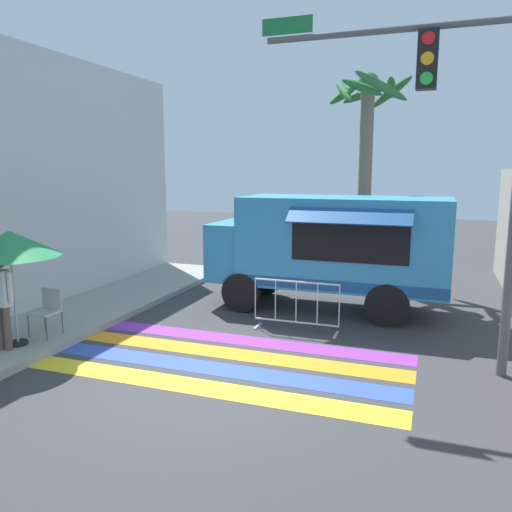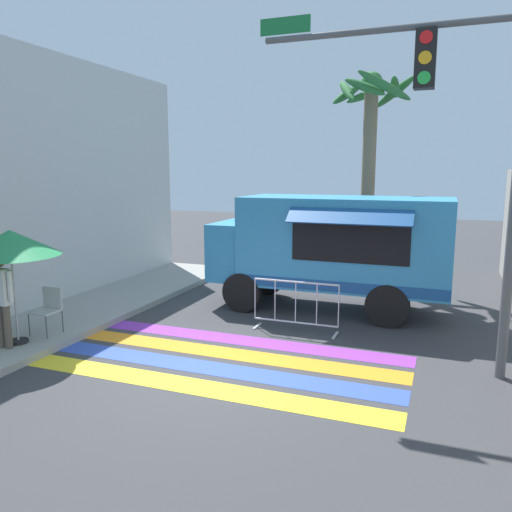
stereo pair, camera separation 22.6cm
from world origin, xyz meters
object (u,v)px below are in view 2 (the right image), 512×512
(patio_umbrella, at_px, (10,243))
(palm_tree, at_px, (370,141))
(traffic_signal_pole, at_px, (462,123))
(vendor_person, at_px, (2,295))
(folding_chair, at_px, (49,306))
(barricade_front, at_px, (295,307))
(food_truck, at_px, (326,245))

(patio_umbrella, xyz_separation_m, palm_tree, (5.28, 8.21, 2.18))
(palm_tree, bearing_deg, traffic_signal_pole, -69.78)
(traffic_signal_pole, xyz_separation_m, vendor_person, (-7.63, -2.13, -2.97))
(traffic_signal_pole, distance_m, folding_chair, 8.31)
(folding_chair, relative_size, vendor_person, 0.53)
(vendor_person, height_order, barricade_front, vendor_person)
(barricade_front, height_order, palm_tree, palm_tree)
(traffic_signal_pole, xyz_separation_m, barricade_front, (-3.01, 1.09, -3.57))
(traffic_signal_pole, height_order, vendor_person, traffic_signal_pole)
(barricade_front, bearing_deg, folding_chair, -153.28)
(folding_chair, bearing_deg, vendor_person, -120.30)
(vendor_person, relative_size, palm_tree, 0.28)
(food_truck, relative_size, vendor_person, 3.26)
(food_truck, xyz_separation_m, folding_chair, (-4.68, -4.18, -0.91))
(traffic_signal_pole, relative_size, barricade_front, 3.26)
(food_truck, xyz_separation_m, traffic_signal_pole, (2.80, -3.01, 2.51))
(patio_umbrella, height_order, palm_tree, palm_tree)
(traffic_signal_pole, height_order, folding_chair, traffic_signal_pole)
(traffic_signal_pole, relative_size, folding_chair, 6.57)
(patio_umbrella, bearing_deg, palm_tree, 57.27)
(palm_tree, bearing_deg, food_truck, -97.85)
(barricade_front, bearing_deg, food_truck, 84.03)
(folding_chair, bearing_deg, food_truck, 19.45)
(food_truck, distance_m, barricade_front, 2.21)
(folding_chair, bearing_deg, traffic_signal_pole, -13.44)
(traffic_signal_pole, xyz_separation_m, patio_umbrella, (-7.62, -1.85, -2.06))
(folding_chair, bearing_deg, palm_tree, 33.36)
(traffic_signal_pole, relative_size, palm_tree, 0.98)
(vendor_person, xyz_separation_m, palm_tree, (5.28, 8.49, 3.09))
(patio_umbrella, bearing_deg, barricade_front, 32.52)
(food_truck, relative_size, folding_chair, 6.18)
(barricade_front, distance_m, palm_tree, 6.47)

